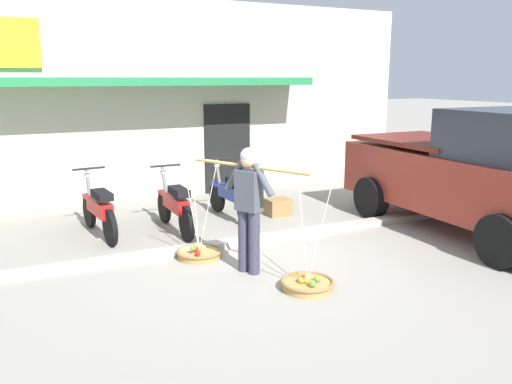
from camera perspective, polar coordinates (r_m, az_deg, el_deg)
name	(u,v)px	position (r m, az deg, el deg)	size (l,w,h in m)	color
ground_plane	(261,258)	(7.59, 0.59, -7.31)	(90.00, 90.00, 0.00)	gray
sidewalk_curb	(242,242)	(8.17, -1.60, -5.48)	(20.00, 0.24, 0.10)	#AEA89C
fruit_vendor	(249,202)	(6.78, -0.80, -1.08)	(0.86, 1.70, 1.70)	#38384C
fruit_basket_left_side	(307,283)	(6.54, 5.69, -10.01)	(0.67, 0.67, 1.45)	#B2894C
fruit_basket_right_side	(199,253)	(7.64, -6.29, -6.67)	(0.67, 0.67, 1.45)	#B2894C
motorcycle_nearest_shop	(99,210)	(8.86, -16.94, -1.89)	(0.54, 1.82, 1.09)	black
motorcycle_second_in_row	(175,206)	(8.85, -8.93, -1.51)	(0.54, 1.82, 1.09)	black
motorcycle_third_in_row	(231,195)	(9.51, -2.72, -0.38)	(0.54, 1.82, 1.09)	black
parked_truck	(480,173)	(9.28, 23.46, 1.90)	(2.22, 4.75, 2.10)	maroon
storefront_building	(116,97)	(13.57, -15.17, 10.08)	(13.00, 6.00, 4.20)	beige
wooden_crate	(278,207)	(9.86, 2.46, -1.68)	(0.44, 0.36, 0.32)	olive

